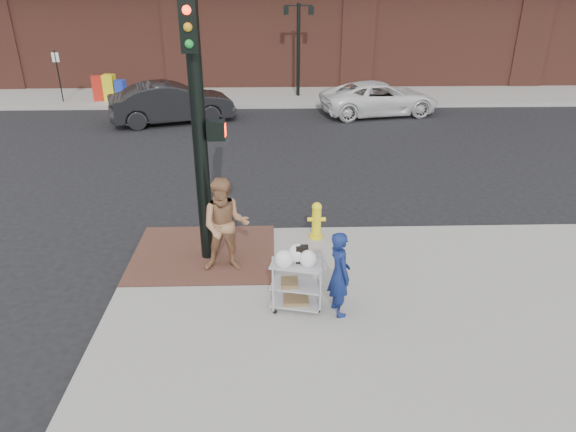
{
  "coord_description": "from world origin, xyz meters",
  "views": [
    {
      "loc": [
        0.81,
        -8.12,
        5.15
      ],
      "look_at": [
        1.06,
        0.26,
        1.25
      ],
      "focal_mm": 32.0,
      "sensor_mm": 36.0,
      "label": 1
    }
  ],
  "objects_px": {
    "fire_hydrant": "(317,220)",
    "sedan_dark": "(172,103)",
    "utility_cart": "(296,281)",
    "traffic_signal_pole": "(200,123)",
    "minivan_white": "(380,98)",
    "woman_blue": "(339,274)",
    "pedestrian_tan": "(225,226)",
    "lamp_post": "(298,40)"
  },
  "relations": [
    {
      "from": "fire_hydrant",
      "to": "sedan_dark",
      "type": "bearing_deg",
      "value": 114.97
    },
    {
      "from": "utility_cart",
      "to": "sedan_dark",
      "type": "bearing_deg",
      "value": 108.37
    },
    {
      "from": "traffic_signal_pole",
      "to": "sedan_dark",
      "type": "relative_size",
      "value": 1.07
    },
    {
      "from": "minivan_white",
      "to": "woman_blue",
      "type": "bearing_deg",
      "value": 155.58
    },
    {
      "from": "pedestrian_tan",
      "to": "fire_hydrant",
      "type": "relative_size",
      "value": 2.24
    },
    {
      "from": "minivan_white",
      "to": "fire_hydrant",
      "type": "bearing_deg",
      "value": 151.89
    },
    {
      "from": "pedestrian_tan",
      "to": "utility_cart",
      "type": "height_order",
      "value": "pedestrian_tan"
    },
    {
      "from": "pedestrian_tan",
      "to": "minivan_white",
      "type": "xyz_separation_m",
      "value": [
        5.27,
        12.53,
        -0.39
      ]
    },
    {
      "from": "sedan_dark",
      "to": "minivan_white",
      "type": "bearing_deg",
      "value": -101.25
    },
    {
      "from": "utility_cart",
      "to": "lamp_post",
      "type": "bearing_deg",
      "value": 87.16
    },
    {
      "from": "woman_blue",
      "to": "sedan_dark",
      "type": "relative_size",
      "value": 0.31
    },
    {
      "from": "woman_blue",
      "to": "utility_cart",
      "type": "height_order",
      "value": "woman_blue"
    },
    {
      "from": "utility_cart",
      "to": "fire_hydrant",
      "type": "bearing_deg",
      "value": 77.93
    },
    {
      "from": "traffic_signal_pole",
      "to": "minivan_white",
      "type": "relative_size",
      "value": 1.04
    },
    {
      "from": "traffic_signal_pole",
      "to": "sedan_dark",
      "type": "bearing_deg",
      "value": 103.32
    },
    {
      "from": "lamp_post",
      "to": "pedestrian_tan",
      "type": "height_order",
      "value": "lamp_post"
    },
    {
      "from": "traffic_signal_pole",
      "to": "fire_hydrant",
      "type": "bearing_deg",
      "value": 18.99
    },
    {
      "from": "pedestrian_tan",
      "to": "woman_blue",
      "type": "bearing_deg",
      "value": -38.1
    },
    {
      "from": "lamp_post",
      "to": "woman_blue",
      "type": "xyz_separation_m",
      "value": [
        -0.16,
        -17.14,
        -1.74
      ]
    },
    {
      "from": "woman_blue",
      "to": "sedan_dark",
      "type": "bearing_deg",
      "value": 4.71
    },
    {
      "from": "pedestrian_tan",
      "to": "fire_hydrant",
      "type": "distance_m",
      "value": 2.21
    },
    {
      "from": "woman_blue",
      "to": "minivan_white",
      "type": "bearing_deg",
      "value": -29.66
    },
    {
      "from": "minivan_white",
      "to": "traffic_signal_pole",
      "type": "bearing_deg",
      "value": 143.9
    },
    {
      "from": "woman_blue",
      "to": "utility_cart",
      "type": "distance_m",
      "value": 0.73
    },
    {
      "from": "utility_cart",
      "to": "fire_hydrant",
      "type": "relative_size",
      "value": 1.4
    },
    {
      "from": "traffic_signal_pole",
      "to": "woman_blue",
      "type": "height_order",
      "value": "traffic_signal_pole"
    },
    {
      "from": "lamp_post",
      "to": "utility_cart",
      "type": "distance_m",
      "value": 17.12
    },
    {
      "from": "lamp_post",
      "to": "fire_hydrant",
      "type": "bearing_deg",
      "value": -91.21
    },
    {
      "from": "fire_hydrant",
      "to": "utility_cart",
      "type": "bearing_deg",
      "value": -102.07
    },
    {
      "from": "lamp_post",
      "to": "sedan_dark",
      "type": "distance_m",
      "value": 6.86
    },
    {
      "from": "traffic_signal_pole",
      "to": "woman_blue",
      "type": "xyz_separation_m",
      "value": [
        2.31,
        -1.91,
        -1.95
      ]
    },
    {
      "from": "traffic_signal_pole",
      "to": "fire_hydrant",
      "type": "height_order",
      "value": "traffic_signal_pole"
    },
    {
      "from": "utility_cart",
      "to": "minivan_white",
      "type": "bearing_deg",
      "value": 73.71
    },
    {
      "from": "pedestrian_tan",
      "to": "traffic_signal_pole",
      "type": "bearing_deg",
      "value": 128.48
    },
    {
      "from": "lamp_post",
      "to": "fire_hydrant",
      "type": "relative_size",
      "value": 4.93
    },
    {
      "from": "sedan_dark",
      "to": "fire_hydrant",
      "type": "xyz_separation_m",
      "value": [
        4.78,
        -10.26,
        -0.21
      ]
    },
    {
      "from": "sedan_dark",
      "to": "traffic_signal_pole",
      "type": "bearing_deg",
      "value": 174.84
    },
    {
      "from": "lamp_post",
      "to": "utility_cart",
      "type": "height_order",
      "value": "lamp_post"
    },
    {
      "from": "minivan_white",
      "to": "utility_cart",
      "type": "relative_size",
      "value": 4.23
    },
    {
      "from": "sedan_dark",
      "to": "utility_cart",
      "type": "xyz_separation_m",
      "value": [
        4.24,
        -12.77,
        -0.11
      ]
    },
    {
      "from": "traffic_signal_pole",
      "to": "pedestrian_tan",
      "type": "bearing_deg",
      "value": -50.24
    },
    {
      "from": "lamp_post",
      "to": "sedan_dark",
      "type": "height_order",
      "value": "lamp_post"
    }
  ]
}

